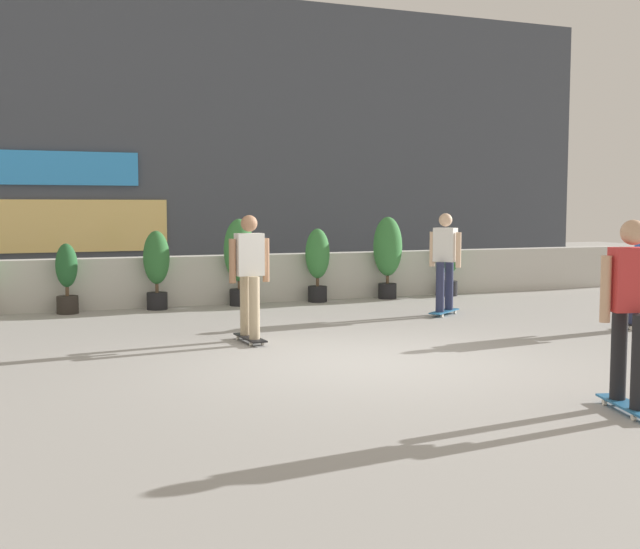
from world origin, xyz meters
The scene contains 12 objects.
ground_plane centered at (0.00, 0.00, 0.00)m, with size 48.00×48.00×0.00m, color #9E9B96.
planter_wall centered at (0.00, 6.00, 0.45)m, with size 18.00×0.40×0.90m, color beige.
building_backdrop centered at (0.00, 10.00, 3.25)m, with size 20.00×2.08×6.50m.
potted_plant_1 centered at (-3.01, 5.55, 0.63)m, with size 0.36×0.36×1.19m.
potted_plant_2 centered at (-1.51, 5.55, 0.79)m, with size 0.46×0.46×1.38m.
potted_plant_3 centered at (-0.01, 5.55, 0.93)m, with size 0.55×0.55×1.58m.
potted_plant_4 centered at (1.52, 5.55, 0.79)m, with size 0.46×0.46×1.39m.
potted_plant_5 centered at (2.99, 5.55, 0.94)m, with size 0.56×0.56×1.61m.
potted_plant_6 centered at (4.36, 5.55, 0.79)m, with size 0.46×0.46×1.39m.
skater_far_left centered at (1.20, -2.89, 0.94)m, with size 0.54×0.82×1.70m.
skater_foreground centered at (2.84, 3.09, 0.94)m, with size 0.77×0.63×1.70m.
skater_mid_plaza centered at (-0.91, 1.72, 0.94)m, with size 0.56×0.81×1.70m.
Camera 1 is at (-3.75, -8.21, 1.81)m, focal length 43.87 mm.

